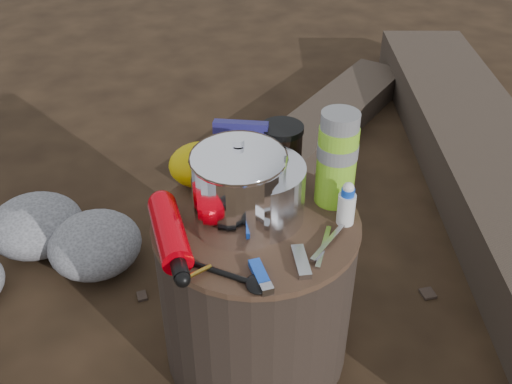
{
  "coord_description": "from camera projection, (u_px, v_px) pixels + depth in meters",
  "views": [
    {
      "loc": [
        -0.15,
        -0.97,
        1.17
      ],
      "look_at": [
        0.0,
        0.0,
        0.48
      ],
      "focal_mm": 41.3,
      "sensor_mm": 36.0,
      "label": 1
    }
  ],
  "objects": [
    {
      "name": "fuel_bottle",
      "position": [
        170.0,
        232.0,
        1.16
      ],
      "size": [
        0.09,
        0.26,
        0.06
      ],
      "primitive_type": null,
      "rotation": [
        0.0,
        0.0,
        0.13
      ],
      "color": "red",
      "rests_on": "stump"
    },
    {
      "name": "log_small",
      "position": [
        320.0,
        126.0,
        2.3
      ],
      "size": [
        0.96,
        1.03,
        0.1
      ],
      "primitive_type": "cube",
      "rotation": [
        0.0,
        0.0,
        -0.74
      ],
      "color": "#362B23",
      "rests_on": "ground"
    },
    {
      "name": "log_main",
      "position": [
        489.0,
        171.0,
        1.97
      ],
      "size": [
        0.7,
        2.18,
        0.18
      ],
      "primitive_type": "cube",
      "rotation": [
        0.0,
        0.0,
        -0.16
      ],
      "color": "#362B23",
      "rests_on": "ground"
    },
    {
      "name": "travel_mug",
      "position": [
        281.0,
        154.0,
        1.33
      ],
      "size": [
        0.09,
        0.09,
        0.14
      ],
      "primitive_type": "cylinder",
      "color": "black",
      "rests_on": "stump"
    },
    {
      "name": "foil_windscreen",
      "position": [
        257.0,
        192.0,
        1.22
      ],
      "size": [
        0.2,
        0.2,
        0.12
      ],
      "primitive_type": "cylinder",
      "color": "silver",
      "rests_on": "stump"
    },
    {
      "name": "pot_grabber",
      "position": [
        324.0,
        246.0,
        1.17
      ],
      "size": [
        0.1,
        0.13,
        0.01
      ],
      "primitive_type": null,
      "rotation": [
        0.0,
        0.0,
        -0.59
      ],
      "color": "#B6B6BB",
      "rests_on": "stump"
    },
    {
      "name": "food_pouch",
      "position": [
        241.0,
        154.0,
        1.31
      ],
      "size": [
        0.12,
        0.06,
        0.15
      ],
      "primitive_type": "cube",
      "rotation": [
        0.0,
        0.0,
        -0.27
      ],
      "color": "navy",
      "rests_on": "stump"
    },
    {
      "name": "stuff_sack",
      "position": [
        201.0,
        165.0,
        1.33
      ],
      "size": [
        0.15,
        0.12,
        0.1
      ],
      "primitive_type": "ellipsoid",
      "color": "#C2A605",
      "rests_on": "stump"
    },
    {
      "name": "stump",
      "position": [
        256.0,
        290.0,
        1.36
      ],
      "size": [
        0.44,
        0.44,
        0.41
      ],
      "primitive_type": "cylinder",
      "color": "black",
      "rests_on": "ground"
    },
    {
      "name": "multitool",
      "position": [
        301.0,
        262.0,
        1.13
      ],
      "size": [
        0.03,
        0.09,
        0.01
      ],
      "primitive_type": "cube",
      "rotation": [
        0.0,
        0.0,
        -0.02
      ],
      "color": "#B6B6BB",
      "rests_on": "stump"
    },
    {
      "name": "spork",
      "position": [
        219.0,
        272.0,
        1.11
      ],
      "size": [
        0.16,
        0.12,
        0.01
      ],
      "primitive_type": null,
      "rotation": [
        0.0,
        0.0,
        0.98
      ],
      "color": "black",
      "rests_on": "stump"
    },
    {
      "name": "thermos",
      "position": [
        337.0,
        159.0,
        1.24
      ],
      "size": [
        0.08,
        0.08,
        0.21
      ],
      "primitive_type": "cylinder",
      "color": "#7CBF24",
      "rests_on": "stump"
    },
    {
      "name": "squeeze_bottle",
      "position": [
        347.0,
        205.0,
        1.21
      ],
      "size": [
        0.04,
        0.04,
        0.09
      ],
      "primitive_type": "cylinder",
      "color": "silver",
      "rests_on": "stump"
    },
    {
      "name": "rock_ring",
      "position": [
        20.0,
        322.0,
        1.43
      ],
      "size": [
        0.41,
        0.89,
        0.18
      ],
      "primitive_type": null,
      "color": "slate",
      "rests_on": "ground"
    },
    {
      "name": "lighter",
      "position": [
        259.0,
        273.0,
        1.1
      ],
      "size": [
        0.04,
        0.09,
        0.02
      ],
      "primitive_type": "cube",
      "rotation": [
        0.0,
        0.0,
        0.15
      ],
      "color": "#1443BA",
      "rests_on": "stump"
    },
    {
      "name": "ground",
      "position": [
        256.0,
        348.0,
        1.48
      ],
      "size": [
        60.0,
        60.0,
        0.0
      ],
      "primitive_type": "plane",
      "color": "black",
      "rests_on": "ground"
    },
    {
      "name": "camping_pot",
      "position": [
        239.0,
        185.0,
        1.18
      ],
      "size": [
        0.19,
        0.19,
        0.19
      ],
      "primitive_type": "cylinder",
      "color": "white",
      "rests_on": "stump"
    }
  ]
}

